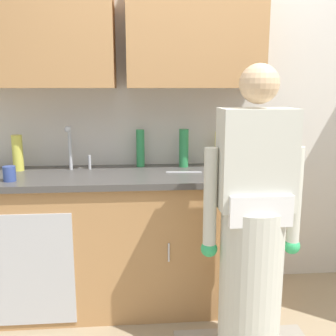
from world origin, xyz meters
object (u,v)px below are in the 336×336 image
object	(u,v)px
person_at_sink	(252,241)
bottle_cleaner_spray	(184,148)
bottle_water_short	(140,148)
bottle_dish_liquid	(244,154)
sink	(74,176)
bottle_water_tall	(18,153)
bottle_soap	(219,149)
cup_by_sink	(9,174)
knife_on_counter	(184,172)

from	to	relation	value
person_at_sink	bottle_cleaner_spray	size ratio (longest dim) A/B	5.92
bottle_water_short	bottle_cleaner_spray	size ratio (longest dim) A/B	0.98
bottle_dish_liquid	sink	bearing A→B (deg)	-172.13
bottle_water_tall	bottle_water_short	world-z (taller)	bottle_water_short
bottle_soap	bottle_water_short	xyz separation A→B (m)	(-0.57, 0.01, 0.01)
bottle_water_tall	person_at_sink	bearing A→B (deg)	-29.11
person_at_sink	cup_by_sink	xyz separation A→B (m)	(-1.39, 0.47, 0.29)
sink	cup_by_sink	xyz separation A→B (m)	(-0.36, -0.19, 0.06)
person_at_sink	bottle_dish_liquid	xyz separation A→B (m)	(0.17, 0.82, 0.34)
bottle_soap	knife_on_counter	size ratio (longest dim) A/B	1.03
sink	bottle_soap	xyz separation A→B (m)	(1.02, 0.20, 0.14)
bottle_water_tall	bottle_water_short	bearing A→B (deg)	5.16
cup_by_sink	bottle_cleaner_spray	bearing A→B (deg)	17.83
bottle_water_tall	cup_by_sink	distance (m)	0.33
person_at_sink	bottle_water_short	size ratio (longest dim) A/B	6.02
bottle_cleaner_spray	cup_by_sink	xyz separation A→B (m)	(-1.12, -0.36, -0.09)
sink	person_at_sink	bearing A→B (deg)	-32.55
sink	bottle_cleaner_spray	bearing A→B (deg)	12.88
bottle_dish_liquid	cup_by_sink	xyz separation A→B (m)	(-1.56, -0.35, -0.05)
person_at_sink	knife_on_counter	world-z (taller)	person_at_sink
bottle_water_short	bottle_dish_liquid	size ratio (longest dim) A/B	1.45
bottle_dish_liquid	knife_on_counter	bearing A→B (deg)	-157.75
knife_on_counter	bottle_soap	bearing A→B (deg)	-137.16
bottle_water_tall	cup_by_sink	size ratio (longest dim) A/B	2.66
bottle_water_short	person_at_sink	bearing A→B (deg)	-56.19
sink	bottle_soap	distance (m)	1.05
sink	cup_by_sink	world-z (taller)	sink
bottle_soap	cup_by_sink	world-z (taller)	bottle_soap
bottle_water_tall	bottle_cleaner_spray	distance (m)	1.15
bottle_dish_liquid	knife_on_counter	size ratio (longest dim) A/B	0.77
person_at_sink	knife_on_counter	xyz separation A→B (m)	(-0.29, 0.63, 0.25)
bottle_water_tall	sink	bearing A→B (deg)	-18.91
cup_by_sink	knife_on_counter	distance (m)	1.11
sink	bottle_water_short	world-z (taller)	sink
sink	cup_by_sink	distance (m)	0.41
person_at_sink	bottle_water_tall	world-z (taller)	person_at_sink
bottle_soap	bottle_dish_liquid	xyz separation A→B (m)	(0.18, -0.03, -0.03)
sink	knife_on_counter	size ratio (longest dim) A/B	2.08
knife_on_counter	person_at_sink	bearing A→B (deg)	119.57
sink	person_at_sink	distance (m)	1.25
bottle_soap	knife_on_counter	xyz separation A→B (m)	(-0.29, -0.22, -0.12)
person_at_sink	bottle_soap	xyz separation A→B (m)	(-0.01, 0.86, 0.37)
person_at_sink	bottle_water_short	xyz separation A→B (m)	(-0.58, 0.87, 0.38)
person_at_sink	cup_by_sink	size ratio (longest dim) A/B	17.47
sink	knife_on_counter	distance (m)	0.74
person_at_sink	bottle_water_tall	distance (m)	1.67
sink	bottle_water_tall	bearing A→B (deg)	161.09
sink	bottle_cleaner_spray	xyz separation A→B (m)	(0.76, 0.17, 0.15)
bottle_soap	cup_by_sink	bearing A→B (deg)	-164.39
bottle_water_tall	bottle_cleaner_spray	size ratio (longest dim) A/B	0.90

